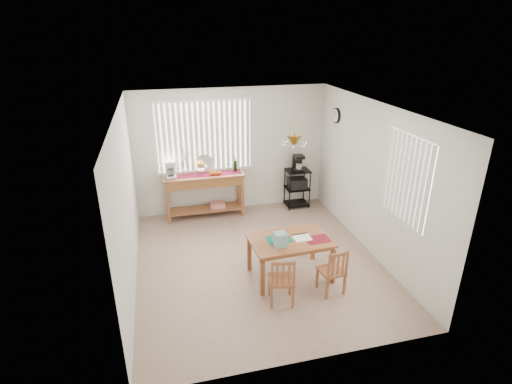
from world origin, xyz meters
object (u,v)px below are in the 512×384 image
object	(u,v)px
cart_items	(298,163)
dining_table	(290,243)
chair_right	(333,271)
chair_left	(282,281)
sideboard	(205,185)
wire_cart	(297,185)

from	to	relation	value
cart_items	dining_table	bearing A→B (deg)	-111.77
cart_items	dining_table	world-z (taller)	cart_items
dining_table	chair_right	xyz separation A→B (m)	(0.48, -0.56, -0.22)
chair_left	chair_right	size ratio (longest dim) A/B	1.02
dining_table	chair_left	bearing A→B (deg)	-118.10
cart_items	dining_table	distance (m)	2.75
sideboard	wire_cart	xyz separation A→B (m)	(2.01, -0.00, -0.18)
chair_right	chair_left	bearing A→B (deg)	-176.19
sideboard	wire_cart	bearing A→B (deg)	-0.05
sideboard	chair_right	bearing A→B (deg)	-64.40
dining_table	cart_items	bearing A→B (deg)	68.23
cart_items	chair_left	world-z (taller)	cart_items
chair_right	dining_table	bearing A→B (deg)	130.18
wire_cart	chair_right	xyz separation A→B (m)	(-0.53, -3.08, -0.14)
sideboard	dining_table	size ratio (longest dim) A/B	1.27
wire_cart	chair_left	world-z (taller)	wire_cart
dining_table	chair_right	distance (m)	0.77
sideboard	cart_items	bearing A→B (deg)	0.21
cart_items	dining_table	xyz separation A→B (m)	(-1.01, -2.53, -0.41)
wire_cart	chair_left	xyz separation A→B (m)	(-1.34, -3.14, -0.13)
cart_items	chair_left	bearing A→B (deg)	-113.07
sideboard	wire_cart	world-z (taller)	sideboard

